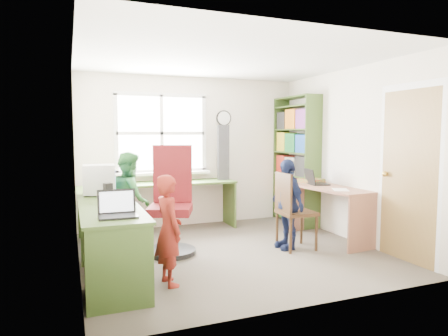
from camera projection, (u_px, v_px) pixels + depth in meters
name	position (u px, v px, depth m)	size (l,w,h in m)	color
room	(229.00, 156.00, 5.02)	(3.64, 3.44, 2.44)	#494239
l_desk	(128.00, 231.00, 4.26)	(2.38, 2.95, 0.75)	#3E5B24
right_desk	(331.00, 201.00, 5.61)	(0.72, 1.35, 0.75)	#9A654D
bookshelf	(296.00, 163.00, 6.65)	(0.30, 1.02, 2.10)	#3E5B24
swivel_chair	(171.00, 207.00, 5.02)	(0.81, 0.81, 1.34)	black
wooden_chair	(291.00, 208.00, 5.14)	(0.45, 0.45, 1.00)	#3D2714
crt_monitor	(99.00, 180.00, 4.87)	(0.40, 0.36, 0.37)	silver
laptop_left	(117.00, 210.00, 3.61)	(0.35, 0.29, 0.24)	black
laptop_right	(314.00, 181.00, 5.86)	(0.34, 0.38, 0.23)	black
speaker_a	(108.00, 191.00, 4.63)	(0.11, 0.11, 0.17)	black
speaker_b	(103.00, 183.00, 5.24)	(0.11, 0.11, 0.19)	black
cd_tower	(223.00, 152.00, 6.43)	(0.20, 0.19, 0.88)	black
game_box	(311.00, 181.00, 6.10)	(0.34, 0.34, 0.06)	#B31816
paper_a	(112.00, 207.00, 4.06)	(0.25, 0.34, 0.00)	white
paper_b	(341.00, 190.00, 5.31)	(0.30, 0.34, 0.00)	white
potted_plant	(161.00, 173.00, 6.09)	(0.15, 0.12, 0.28)	#296730
person_red	(169.00, 230.00, 3.93)	(0.40, 0.26, 1.10)	maroon
person_green	(130.00, 199.00, 5.25)	(0.61, 0.48, 1.26)	#327D37
person_navy	(287.00, 204.00, 5.18)	(0.69, 0.29, 1.17)	#161F44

